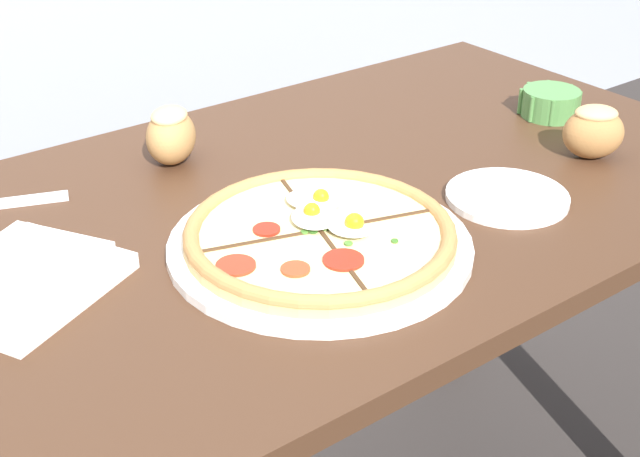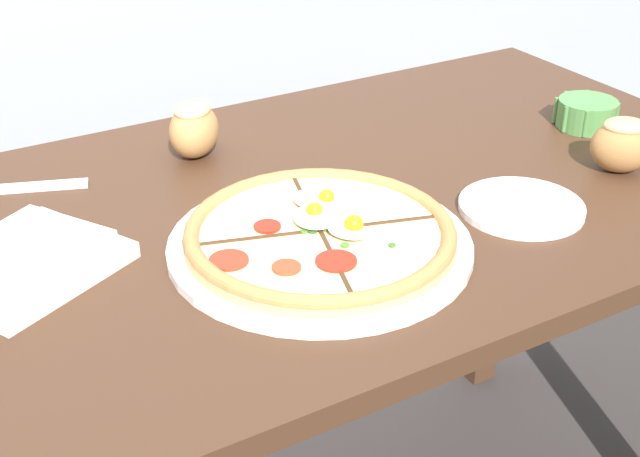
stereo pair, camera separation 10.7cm
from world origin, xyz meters
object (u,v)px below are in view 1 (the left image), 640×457
(napkin_folded, at_px, (24,279))
(bread_piece_mid, at_px, (594,131))
(pizza, at_px, (320,237))
(ramekin_bowl, at_px, (549,102))
(dining_table, at_px, (240,291))
(side_saucer, at_px, (507,197))
(bread_piece_near, at_px, (171,134))

(napkin_folded, xyz_separation_m, bread_piece_mid, (0.81, -0.15, 0.03))
(pizza, relative_size, ramekin_bowl, 3.69)
(dining_table, height_order, side_saucer, side_saucer)
(pizza, bearing_deg, napkin_folded, 158.49)
(dining_table, relative_size, bread_piece_near, 13.51)
(bread_piece_near, bearing_deg, ramekin_bowl, -19.94)
(bread_piece_mid, bearing_deg, side_saucer, -173.78)
(side_saucer, bearing_deg, dining_table, 152.92)
(ramekin_bowl, bearing_deg, pizza, -167.76)
(bread_piece_mid, relative_size, side_saucer, 0.68)
(dining_table, distance_m, bread_piece_mid, 0.57)
(pizza, relative_size, napkin_folded, 1.47)
(ramekin_bowl, xyz_separation_m, bread_piece_near, (-0.58, 0.21, 0.02))
(napkin_folded, distance_m, bread_piece_near, 0.37)
(dining_table, relative_size, bread_piece_mid, 13.98)
(bread_piece_near, height_order, side_saucer, bread_piece_near)
(ramekin_bowl, xyz_separation_m, napkin_folded, (-0.89, 0.00, -0.01))
(dining_table, height_order, pizza, pizza)
(bread_piece_mid, bearing_deg, pizza, 177.05)
(pizza, relative_size, bread_piece_near, 3.21)
(bread_piece_near, relative_size, side_saucer, 0.70)
(side_saucer, bearing_deg, ramekin_bowl, 30.94)
(dining_table, xyz_separation_m, bread_piece_mid, (0.53, -0.14, 0.15))
(napkin_folded, height_order, side_saucer, napkin_folded)
(pizza, bearing_deg, bread_piece_mid, -2.95)
(bread_piece_mid, bearing_deg, napkin_folded, 169.34)
(bread_piece_near, distance_m, side_saucer, 0.49)
(dining_table, xyz_separation_m, side_saucer, (0.33, -0.17, 0.11))
(bread_piece_near, distance_m, bread_piece_mid, 0.62)
(napkin_folded, distance_m, side_saucer, 0.63)
(napkin_folded, bearing_deg, pizza, -21.51)
(ramekin_bowl, relative_size, bread_piece_near, 0.87)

